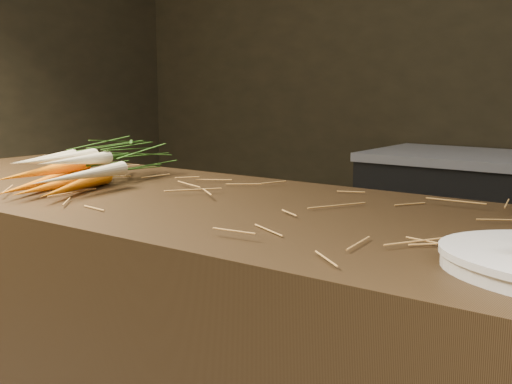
# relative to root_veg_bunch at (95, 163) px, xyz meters

# --- Properties ---
(straw_bedding) EXTENTS (1.40, 0.60, 0.02)m
(straw_bedding) POSITION_rel_root_veg_bunch_xyz_m (0.50, -0.01, -0.04)
(straw_bedding) COLOR #AE732D
(straw_bedding) RESTS_ON main_counter
(root_veg_bunch) EXTENTS (0.36, 0.59, 0.11)m
(root_veg_bunch) POSITION_rel_root_veg_bunch_xyz_m (0.00, 0.00, 0.00)
(root_veg_bunch) COLOR #D15F04
(root_veg_bunch) RESTS_ON main_counter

